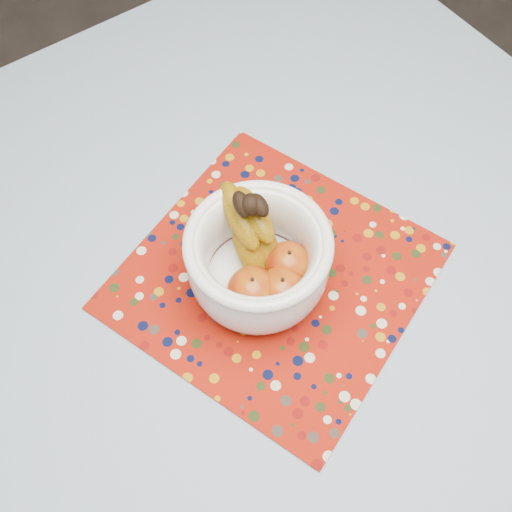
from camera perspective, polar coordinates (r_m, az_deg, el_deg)
name	(u,v)px	position (r m, az deg, el deg)	size (l,w,h in m)	color
table	(266,324)	(0.94, 0.92, -6.47)	(1.20, 1.20, 0.75)	brown
tablecloth	(266,302)	(0.87, 0.99, -4.38)	(1.32, 1.32, 0.01)	#6384A5
placemat	(274,276)	(0.88, 1.75, -1.92)	(0.40, 0.40, 0.00)	maroon
fruit_bowl	(259,254)	(0.81, 0.26, 0.17)	(0.20, 0.21, 0.16)	white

